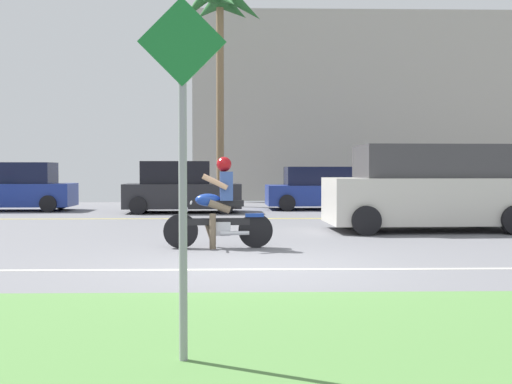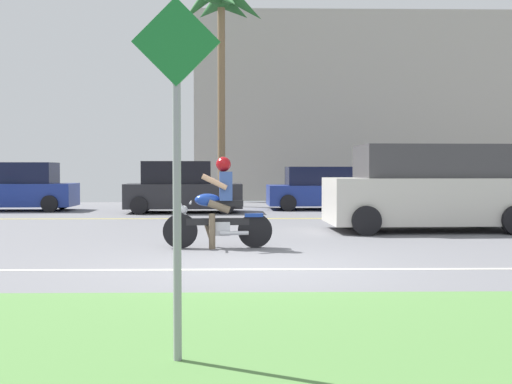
% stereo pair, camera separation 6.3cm
% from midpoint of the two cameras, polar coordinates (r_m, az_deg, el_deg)
% --- Properties ---
extents(ground, '(56.00, 30.00, 0.04)m').
position_cam_midpoint_polar(ground, '(12.22, -0.51, -4.71)').
color(ground, slate).
extents(grass_median, '(56.00, 3.80, 0.06)m').
position_cam_midpoint_polar(grass_median, '(5.22, 0.34, -13.41)').
color(grass_median, '#548442').
rests_on(grass_median, ground).
extents(lane_line_near, '(50.40, 0.12, 0.01)m').
position_cam_midpoint_polar(lane_line_near, '(8.98, -0.29, -7.02)').
color(lane_line_near, silver).
rests_on(lane_line_near, ground).
extents(lane_line_far, '(50.40, 0.12, 0.01)m').
position_cam_midpoint_polar(lane_line_far, '(18.10, -0.71, -2.42)').
color(lane_line_far, yellow).
rests_on(lane_line_far, ground).
extents(motorcyclist, '(1.97, 0.64, 1.65)m').
position_cam_midpoint_polar(motorcyclist, '(11.37, -3.23, -1.59)').
color(motorcyclist, black).
rests_on(motorcyclist, ground).
extents(suv_nearby, '(4.81, 2.34, 1.98)m').
position_cam_midpoint_polar(suv_nearby, '(15.10, 15.43, 0.25)').
color(suv_nearby, beige).
rests_on(suv_nearby, ground).
extents(parked_car_0, '(4.50, 1.89, 1.65)m').
position_cam_midpoint_polar(parked_car_0, '(23.12, -21.21, 0.31)').
color(parked_car_0, navy).
rests_on(parked_car_0, ground).
extents(parked_car_1, '(3.86, 2.12, 1.68)m').
position_cam_midpoint_polar(parked_car_1, '(20.85, -6.62, 0.29)').
color(parked_car_1, '#232328').
rests_on(parked_car_1, ground).
extents(parked_car_2, '(4.53, 2.13, 1.51)m').
position_cam_midpoint_polar(parked_car_2, '(22.46, 6.65, 0.24)').
color(parked_car_2, navy).
rests_on(parked_car_2, ground).
extents(palm_tree_0, '(3.43, 3.44, 8.57)m').
position_cam_midpoint_polar(palm_tree_0, '(24.83, -3.07, 15.71)').
color(palm_tree_0, brown).
rests_on(palm_tree_0, ground).
extents(street_sign, '(0.62, 0.06, 2.63)m').
position_cam_midpoint_polar(street_sign, '(4.48, -6.80, 4.25)').
color(street_sign, gray).
rests_on(street_sign, ground).
extents(building_far, '(20.38, 4.00, 8.55)m').
position_cam_midpoint_polar(building_far, '(31.31, 13.81, 7.25)').
color(building_far, '#A8A399').
rests_on(building_far, ground).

